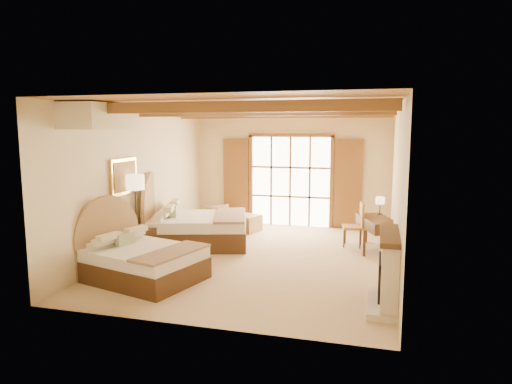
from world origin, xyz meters
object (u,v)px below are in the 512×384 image
(bed_near, at_px, (137,258))
(desk, at_px, (376,233))
(nightstand, at_px, (146,240))
(armchair, at_px, (225,218))
(bed_far, at_px, (191,225))

(bed_near, bearing_deg, desk, 53.40)
(nightstand, xyz_separation_m, armchair, (0.89, 2.71, 0.03))
(nightstand, xyz_separation_m, desk, (4.88, 1.72, 0.09))
(bed_near, bearing_deg, bed_far, 106.62)
(nightstand, height_order, armchair, armchair)
(armchair, height_order, desk, desk)
(bed_far, relative_size, nightstand, 4.55)
(bed_near, xyz_separation_m, desk, (4.21, 3.28, -0.00))
(desk, bearing_deg, nightstand, 179.13)
(nightstand, relative_size, desk, 0.41)
(bed_far, bearing_deg, nightstand, -136.89)
(armchair, bearing_deg, bed_far, 118.03)
(bed_near, distance_m, nightstand, 1.70)
(armchair, bearing_deg, nightstand, 109.06)
(armchair, xyz_separation_m, desk, (3.99, -0.99, 0.06))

